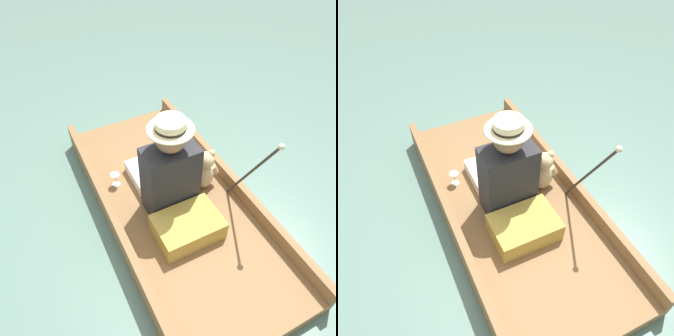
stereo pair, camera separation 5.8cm
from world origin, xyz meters
The scene contains 7 objects.
ground_plane centered at (0.00, 0.00, 0.00)m, with size 16.00×16.00×0.00m, color slate.
punt_boat centered at (0.00, 0.00, 0.08)m, with size 1.13×2.52×0.26m.
seat_cushion centered at (-0.06, -0.33, 0.22)m, with size 0.50×0.35×0.17m.
seated_person centered at (-0.05, 0.04, 0.47)m, with size 0.41×0.72×0.88m.
teddy_bear centered at (0.31, 0.04, 0.32)m, with size 0.28×0.17×0.41m.
wine_glass centered at (-0.37, 0.40, 0.23)m, with size 0.08×0.08×0.13m.
walking_cane centered at (0.47, -0.36, 0.63)m, with size 0.04×0.44×0.87m.
Camera 2 is at (-0.79, -1.59, 2.31)m, focal length 35.00 mm.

